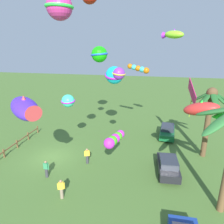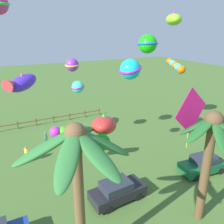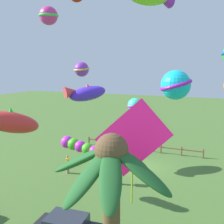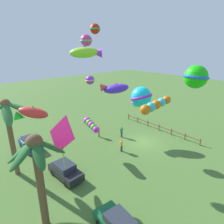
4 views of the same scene
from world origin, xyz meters
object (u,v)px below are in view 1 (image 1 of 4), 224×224
(parked_car_2, at_px, (167,131))
(kite_ball_1, at_px, (114,75))
(kite_fish_5, at_px, (26,108))
(kite_ball_11, at_px, (59,7))
(kite_fish_3, at_px, (203,110))
(kite_ball_6, at_px, (99,54))
(kite_ball_9, at_px, (119,74))
(spectator_1, at_px, (87,156))
(kite_fish_0, at_px, (173,35))
(spectator_2, at_px, (46,169))
(kite_ball_10, at_px, (68,101))
(parked_car_1, at_px, (168,166))
(kite_tube_8, at_px, (139,69))
(kite_diamond_2, at_px, (192,93))
(spectator_0, at_px, (61,189))
(kite_tube_7, at_px, (114,139))
(palm_tree_1, at_px, (210,108))

(parked_car_2, bearing_deg, kite_ball_1, -59.24)
(kite_fish_5, bearing_deg, kite_ball_11, 72.59)
(kite_fish_3, height_order, kite_ball_6, kite_ball_6)
(kite_ball_9, bearing_deg, spectator_1, -114.39)
(spectator_1, bearing_deg, kite_fish_0, 117.98)
(spectator_2, height_order, kite_ball_10, kite_ball_10)
(parked_car_1, relative_size, kite_ball_9, 2.81)
(kite_tube_8, bearing_deg, kite_diamond_2, 57.56)
(spectator_1, relative_size, kite_ball_11, 0.83)
(parked_car_2, xyz_separation_m, kite_diamond_2, (3.94, 1.65, 5.84))
(spectator_0, bearing_deg, kite_fish_0, 139.11)
(kite_fish_5, distance_m, kite_tube_8, 13.76)
(kite_diamond_2, bearing_deg, kite_fish_5, -56.13)
(spectator_1, relative_size, kite_fish_5, 0.40)
(parked_car_2, distance_m, kite_fish_5, 17.36)
(parked_car_1, bearing_deg, spectator_0, -58.50)
(kite_fish_0, height_order, kite_ball_9, kite_fish_0)
(parked_car_1, relative_size, spectator_2, 2.52)
(kite_ball_10, bearing_deg, kite_ball_11, 22.89)
(parked_car_2, distance_m, kite_tube_7, 11.32)
(kite_ball_6, relative_size, kite_tube_7, 0.76)
(palm_tree_1, bearing_deg, kite_ball_1, -92.73)
(spectator_2, height_order, kite_ball_1, kite_ball_1)
(kite_tube_7, distance_m, kite_ball_11, 10.06)
(kite_fish_0, bearing_deg, spectator_1, -62.02)
(kite_fish_5, bearing_deg, kite_ball_9, 115.78)
(parked_car_1, height_order, kite_diamond_2, kite_diamond_2)
(spectator_0, height_order, kite_ball_11, kite_ball_11)
(palm_tree_1, relative_size, parked_car_2, 1.79)
(spectator_0, distance_m, kite_tube_8, 15.16)
(kite_fish_0, relative_size, kite_ball_6, 0.91)
(parked_car_1, distance_m, kite_ball_9, 9.36)
(kite_ball_11, bearing_deg, spectator_2, -127.86)
(kite_fish_5, bearing_deg, spectator_0, 77.13)
(spectator_2, height_order, kite_fish_0, kite_fish_0)
(parked_car_2, bearing_deg, kite_ball_10, -53.24)
(kite_fish_0, height_order, kite_tube_7, kite_fish_0)
(kite_fish_0, bearing_deg, kite_fish_5, -50.64)
(spectator_2, bearing_deg, kite_tube_7, 98.41)
(kite_ball_9, bearing_deg, kite_ball_1, -165.90)
(spectator_2, distance_m, kite_ball_11, 12.89)
(kite_fish_0, relative_size, kite_ball_10, 1.58)
(parked_car_2, distance_m, kite_diamond_2, 7.24)
(spectator_1, relative_size, kite_tube_7, 0.50)
(kite_tube_8, bearing_deg, spectator_0, -20.03)
(parked_car_2, bearing_deg, spectator_0, -32.87)
(parked_car_2, height_order, spectator_1, spectator_1)
(parked_car_1, distance_m, kite_ball_11, 14.96)
(kite_ball_11, bearing_deg, kite_fish_0, 145.25)
(kite_tube_7, height_order, kite_ball_10, kite_ball_10)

